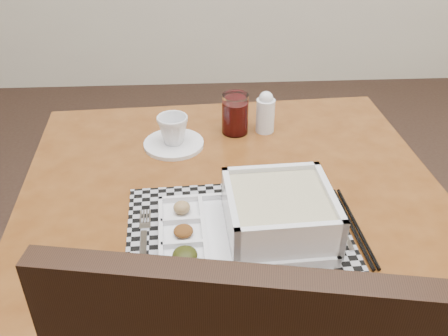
{
  "coord_description": "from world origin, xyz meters",
  "views": [
    {
      "loc": [
        -0.02,
        -0.56,
        1.33
      ],
      "look_at": [
        0.03,
        0.27,
        0.79
      ],
      "focal_mm": 40.0,
      "sensor_mm": 36.0,
      "label": 1
    }
  ],
  "objects": [
    {
      "name": "saucer",
      "position": [
        -0.08,
        0.53,
        0.7
      ],
      "size": [
        0.15,
        0.15,
        0.01
      ],
      "primitive_type": "cylinder",
      "color": "white",
      "rests_on": "dining_table"
    },
    {
      "name": "cup",
      "position": [
        -0.08,
        0.53,
        0.74
      ],
      "size": [
        0.09,
        0.09,
        0.07
      ],
      "primitive_type": "imported",
      "rotation": [
        0.0,
        0.0,
        -0.16
      ],
      "color": "white",
      "rests_on": "saucer"
    },
    {
      "name": "chopsticks",
      "position": [
        0.28,
        0.18,
        0.7
      ],
      "size": [
        0.03,
        0.24,
        0.01
      ],
      "color": "black",
      "rests_on": "placemat"
    },
    {
      "name": "dining_table",
      "position": [
        0.05,
        0.3,
        0.62
      ],
      "size": [
        0.97,
        0.97,
        0.69
      ],
      "color": "#572B0F",
      "rests_on": "ground"
    },
    {
      "name": "placemat",
      "position": [
        0.05,
        0.18,
        0.69
      ],
      "size": [
        0.45,
        0.37,
        0.0
      ],
      "primitive_type": "cube",
      "rotation": [
        0.0,
        0.0,
        0.05
      ],
      "color": "#9B9CA2",
      "rests_on": "dining_table"
    },
    {
      "name": "serving_tray",
      "position": [
        0.11,
        0.18,
        0.73
      ],
      "size": [
        0.34,
        0.24,
        0.09
      ],
      "color": "white",
      "rests_on": "placemat"
    },
    {
      "name": "spoon",
      "position": [
        0.25,
        0.25,
        0.7
      ],
      "size": [
        0.04,
        0.18,
        0.01
      ],
      "color": "silver",
      "rests_on": "placemat"
    },
    {
      "name": "juice_glass",
      "position": [
        0.07,
        0.59,
        0.74
      ],
      "size": [
        0.07,
        0.07,
        0.11
      ],
      "color": "white",
      "rests_on": "dining_table"
    },
    {
      "name": "fork",
      "position": [
        -0.13,
        0.17,
        0.7
      ],
      "size": [
        0.03,
        0.19,
        0.0
      ],
      "color": "silver",
      "rests_on": "placemat"
    },
    {
      "name": "creamer_bottle",
      "position": [
        0.15,
        0.59,
        0.74
      ],
      "size": [
        0.05,
        0.05,
        0.11
      ],
      "color": "white",
      "rests_on": "dining_table"
    }
  ]
}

